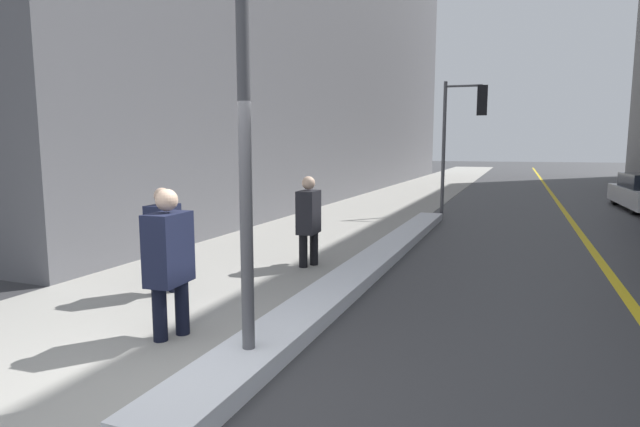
% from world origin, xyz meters
% --- Properties ---
extents(ground_plane, '(160.00, 160.00, 0.00)m').
position_xyz_m(ground_plane, '(0.00, 0.00, 0.00)').
color(ground_plane, '#38383A').
extents(sidewalk_slab, '(4.00, 80.00, 0.01)m').
position_xyz_m(sidewalk_slab, '(-2.00, 15.00, 0.01)').
color(sidewalk_slab, '#9E9B93').
rests_on(sidewalk_slab, ground).
extents(road_centre_stripe, '(0.16, 80.00, 0.00)m').
position_xyz_m(road_centre_stripe, '(4.00, 15.00, 0.00)').
color(road_centre_stripe, gold).
rests_on(road_centre_stripe, ground).
extents(snow_bank_curb, '(0.63, 12.30, 0.19)m').
position_xyz_m(snow_bank_curb, '(0.19, 5.31, 0.09)').
color(snow_bank_curb, white).
rests_on(snow_bank_curb, ground).
extents(lamp_post, '(0.28, 0.28, 5.46)m').
position_xyz_m(lamp_post, '(0.18, 0.68, 3.23)').
color(lamp_post, '#515156').
rests_on(lamp_post, ground).
extents(traffic_light_near, '(1.31, 0.39, 4.13)m').
position_xyz_m(traffic_light_near, '(0.94, 12.95, 2.99)').
color(traffic_light_near, '#515156').
rests_on(traffic_light_near, ground).
extents(pedestrian_trailing, '(0.35, 0.56, 1.65)m').
position_xyz_m(pedestrian_trailing, '(-0.97, 1.00, 0.92)').
color(pedestrian_trailing, black).
rests_on(pedestrian_trailing, ground).
extents(pedestrian_nearside, '(0.33, 0.52, 1.53)m').
position_xyz_m(pedestrian_nearside, '(-2.13, 2.34, 0.85)').
color(pedestrian_nearside, black).
rests_on(pedestrian_nearside, ground).
extents(pedestrian_with_shoulder_bag, '(0.34, 0.74, 1.60)m').
position_xyz_m(pedestrian_with_shoulder_bag, '(-0.87, 4.66, 0.89)').
color(pedestrian_with_shoulder_bag, black).
rests_on(pedestrian_with_shoulder_bag, ground).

